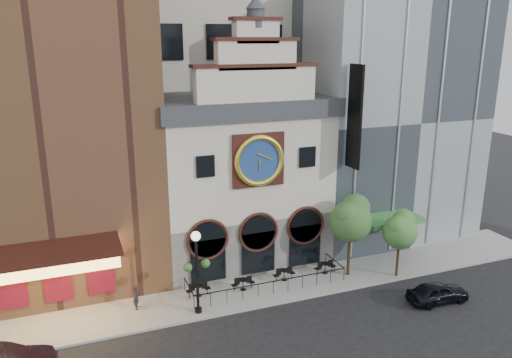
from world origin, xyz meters
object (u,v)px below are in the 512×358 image
at_px(lamppost, 197,263).
at_px(tree_left, 351,218).
at_px(pedestrian, 136,297).
at_px(bistro_1, 243,283).
at_px(car_right, 438,292).
at_px(bistro_0, 198,289).
at_px(bistro_3, 325,267).
at_px(tree_right, 400,229).
at_px(bistro_2, 284,274).

bearing_deg(lamppost, tree_left, -2.76).
height_order(pedestrian, lamppost, lamppost).
xyz_separation_m(bistro_1, tree_left, (7.73, -0.52, 3.79)).
relative_size(car_right, lamppost, 0.76).
xyz_separation_m(bistro_0, pedestrian, (-3.96, -0.17, 0.34)).
height_order(bistro_0, pedestrian, pedestrian).
xyz_separation_m(bistro_1, bistro_3, (6.27, 0.21, 0.00)).
height_order(bistro_0, lamppost, lamppost).
relative_size(bistro_0, car_right, 0.39).
bearing_deg(bistro_1, tree_right, -9.83).
bearing_deg(bistro_3, lamppost, -169.19).
bearing_deg(tree_left, car_right, -56.35).
height_order(bistro_1, pedestrian, pedestrian).
xyz_separation_m(bistro_3, tree_left, (1.46, -0.73, 3.79)).
xyz_separation_m(bistro_3, pedestrian, (-13.20, -0.10, 0.34)).
height_order(bistro_0, bistro_1, same).
bearing_deg(car_right, lamppost, 77.64).
relative_size(lamppost, tree_right, 1.11).
bearing_deg(bistro_3, bistro_1, -178.06).
relative_size(car_right, tree_left, 0.69).
relative_size(pedestrian, lamppost, 0.30).
distance_m(car_right, tree_right, 4.83).
bearing_deg(car_right, tree_right, 7.98).
distance_m(tree_left, tree_right, 3.48).
bearing_deg(bistro_0, lamppost, -104.89).
relative_size(bistro_0, tree_left, 0.27).
bearing_deg(pedestrian, bistro_2, -79.08).
distance_m(bistro_2, tree_left, 6.03).
relative_size(bistro_2, pedestrian, 0.98).
bearing_deg(tree_right, bistro_2, 164.33).
bearing_deg(bistro_2, bistro_3, -1.39).
height_order(bistro_3, pedestrian, pedestrian).
bearing_deg(bistro_3, tree_left, -26.52).
bearing_deg(bistro_3, bistro_0, 179.58).
height_order(bistro_3, tree_left, tree_left).
bearing_deg(tree_left, lamppost, -174.23).
relative_size(pedestrian, tree_left, 0.28).
xyz_separation_m(bistro_0, tree_right, (13.81, -2.16, 3.02)).
bearing_deg(bistro_3, tree_right, -24.57).
relative_size(pedestrian, tree_right, 0.34).
bearing_deg(bistro_2, car_right, -36.55).
xyz_separation_m(bistro_2, bistro_3, (3.15, -0.08, 0.00)).
height_order(car_right, lamppost, lamppost).
xyz_separation_m(car_right, lamppost, (-14.65, 4.03, 2.73)).
height_order(pedestrian, tree_left, tree_left).
bearing_deg(tree_right, tree_left, 156.36).
bearing_deg(lamppost, tree_right, -9.43).
bearing_deg(lamppost, pedestrian, 144.35).
relative_size(car_right, tree_right, 0.84).
distance_m(lamppost, tree_left, 11.32).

